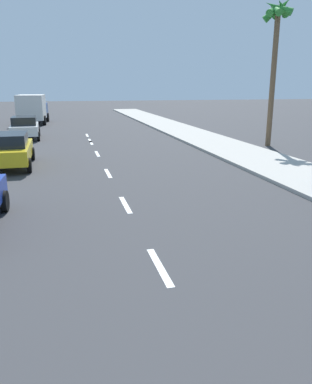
% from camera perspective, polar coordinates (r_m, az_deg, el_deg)
% --- Properties ---
extents(ground_plane, '(160.00, 160.00, 0.00)m').
position_cam_1_polar(ground_plane, '(18.92, -7.92, 4.22)').
color(ground_plane, '#38383A').
extents(sidewalk_strip, '(3.60, 80.00, 0.14)m').
position_cam_1_polar(sidewalk_strip, '(22.89, 11.38, 6.19)').
color(sidewalk_strip, '#B2ADA3').
rests_on(sidewalk_strip, ground).
extents(lane_stripe_2, '(0.16, 1.80, 0.01)m').
position_cam_1_polar(lane_stripe_2, '(8.19, 0.52, -10.98)').
color(lane_stripe_2, white).
rests_on(lane_stripe_2, ground).
extents(lane_stripe_3, '(0.16, 1.80, 0.01)m').
position_cam_1_polar(lane_stripe_3, '(12.26, -4.56, -1.88)').
color(lane_stripe_3, white).
rests_on(lane_stripe_3, ground).
extents(lane_stripe_4, '(0.16, 1.80, 0.01)m').
position_cam_1_polar(lane_stripe_4, '(16.74, -7.13, 2.78)').
color(lane_stripe_4, white).
rests_on(lane_stripe_4, ground).
extents(lane_stripe_5, '(0.16, 1.80, 0.01)m').
position_cam_1_polar(lane_stripe_5, '(21.68, -8.70, 5.63)').
color(lane_stripe_5, white).
rests_on(lane_stripe_5, ground).
extents(lane_stripe_6, '(0.16, 1.80, 0.01)m').
position_cam_1_polar(lane_stripe_6, '(26.01, -9.59, 7.22)').
color(lane_stripe_6, white).
rests_on(lane_stripe_6, ground).
extents(lane_stripe_7, '(0.16, 1.80, 0.01)m').
position_cam_1_polar(lane_stripe_7, '(27.09, -9.77, 7.53)').
color(lane_stripe_7, white).
rests_on(lane_stripe_7, ground).
extents(lane_stripe_8, '(0.16, 1.80, 0.01)m').
position_cam_1_polar(lane_stripe_8, '(30.06, -10.19, 8.28)').
color(lane_stripe_8, white).
rests_on(lane_stripe_8, ground).
extents(parked_car_yellow, '(2.10, 4.48, 1.57)m').
position_cam_1_polar(parked_car_yellow, '(19.03, -20.99, 5.97)').
color(parked_car_yellow, gold).
rests_on(parked_car_yellow, ground).
extents(parked_car_white, '(2.14, 4.40, 1.57)m').
position_cam_1_polar(parked_car_white, '(29.08, -18.90, 9.13)').
color(parked_car_white, white).
rests_on(parked_car_white, ground).
extents(delivery_truck, '(2.90, 6.34, 2.80)m').
position_cam_1_polar(delivery_truck, '(40.60, -17.85, 11.74)').
color(delivery_truck, '#23478C').
rests_on(delivery_truck, ground).
extents(palm_tree_far, '(1.86, 1.75, 8.72)m').
position_cam_1_polar(palm_tree_far, '(25.27, 17.42, 21.82)').
color(palm_tree_far, brown).
rests_on(palm_tree_far, ground).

